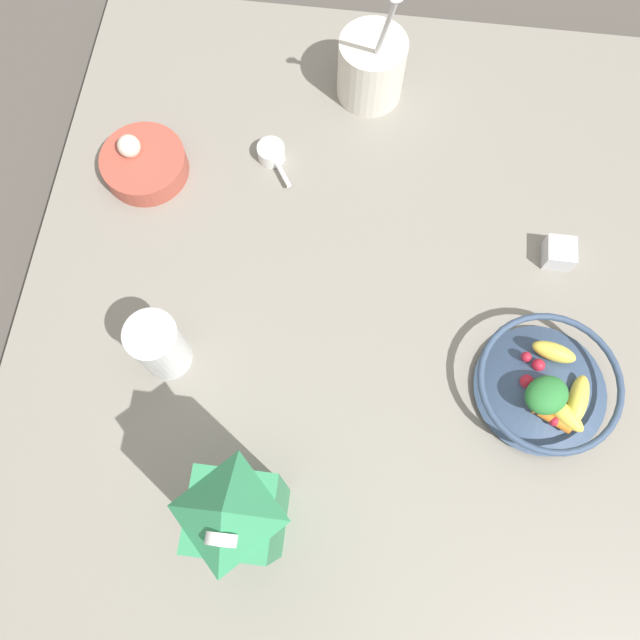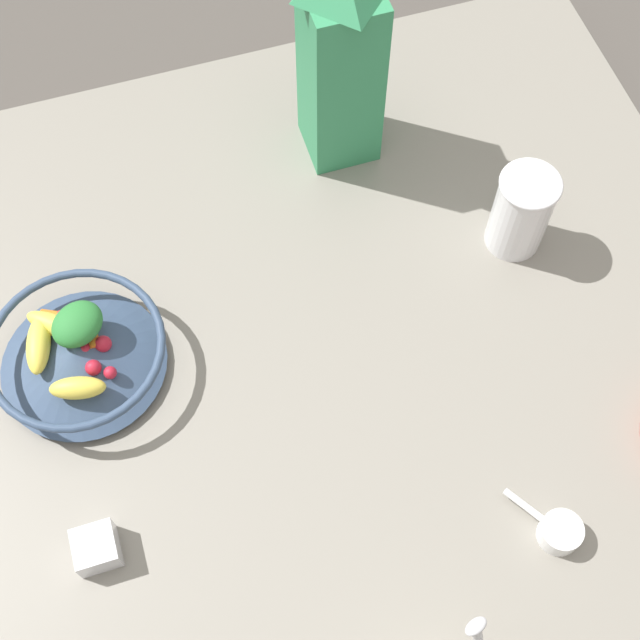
{
  "view_description": "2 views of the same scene",
  "coord_description": "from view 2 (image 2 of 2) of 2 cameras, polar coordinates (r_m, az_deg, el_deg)",
  "views": [
    {
      "loc": [
        -0.05,
        -0.37,
        0.95
      ],
      "look_at": [
        -0.08,
        -0.08,
        0.12
      ],
      "focal_mm": 35.0,
      "sensor_mm": 36.0,
      "label": 1
    },
    {
      "loc": [
        0.12,
        0.37,
        1.0
      ],
      "look_at": [
        -0.02,
        -0.08,
        0.1
      ],
      "focal_mm": 50.0,
      "sensor_mm": 36.0,
      "label": 2
    }
  ],
  "objects": [
    {
      "name": "drinking_cup",
      "position": [
        1.11,
        12.78,
        6.85
      ],
      "size": [
        0.08,
        0.08,
        0.12
      ],
      "color": "white",
      "rests_on": "countertop"
    },
    {
      "name": "spice_jar",
      "position": [
        1.0,
        -14.1,
        -14.0
      ],
      "size": [
        0.04,
        0.04,
        0.04
      ],
      "color": "silver",
      "rests_on": "countertop"
    },
    {
      "name": "fruit_bowl",
      "position": [
        1.06,
        -15.24,
        -2.03
      ],
      "size": [
        0.21,
        0.21,
        0.08
      ],
      "color": "#384C6B",
      "rests_on": "countertop"
    },
    {
      "name": "ground_plane",
      "position": [
        1.08,
        0.01,
        -6.34
      ],
      "size": [
        6.0,
        6.0,
        0.0
      ],
      "primitive_type": "plane",
      "color": "#4C4742"
    },
    {
      "name": "countertop",
      "position": [
        1.06,
        0.01,
        -5.91
      ],
      "size": [
        1.1,
        1.1,
        0.04
      ],
      "color": "gray",
      "rests_on": "ground_plane"
    },
    {
      "name": "measuring_scoop",
      "position": [
        1.01,
        15.0,
        -12.91
      ],
      "size": [
        0.06,
        0.09,
        0.03
      ],
      "color": "white",
      "rests_on": "countertop"
    },
    {
      "name": "milk_carton",
      "position": [
        1.11,
        1.35,
        16.29
      ],
      "size": [
        0.09,
        0.09,
        0.31
      ],
      "color": "#338C59",
      "rests_on": "countertop"
    }
  ]
}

